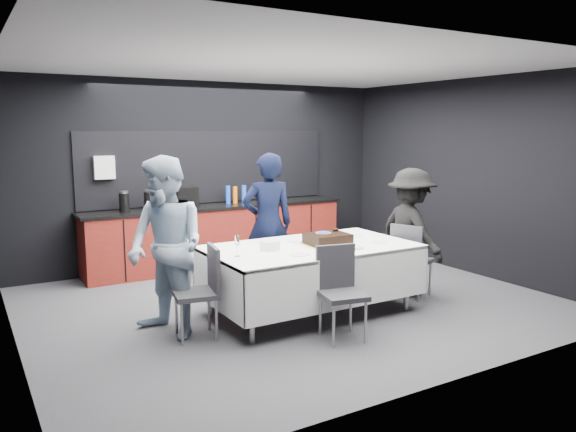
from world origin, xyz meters
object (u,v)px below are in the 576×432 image
at_px(party_table, 311,258).
at_px(chair_near, 339,285).
at_px(chair_right, 410,255).
at_px(person_right, 411,232).
at_px(plate_stack, 270,245).
at_px(champagne_flute, 237,241).
at_px(person_center, 268,224).
at_px(cake_assembly, 328,239).
at_px(chair_left, 203,285).
at_px(person_left, 166,247).

bearing_deg(party_table, chair_near, -101.64).
bearing_deg(chair_right, person_right, 45.68).
distance_m(plate_stack, champagne_flute, 0.48).
distance_m(champagne_flute, person_center, 1.37).
relative_size(chair_near, person_right, 0.58).
bearing_deg(cake_assembly, person_center, 103.44).
distance_m(chair_right, person_right, 0.30).
xyz_separation_m(chair_right, person_center, (-1.42, 1.07, 0.36)).
height_order(chair_near, person_right, person_right).
distance_m(chair_left, person_left, 0.52).
height_order(cake_assembly, chair_left, cake_assembly).
height_order(party_table, cake_assembly, cake_assembly).
xyz_separation_m(champagne_flute, person_center, (0.91, 1.02, -0.04)).
xyz_separation_m(party_table, chair_left, (-1.34, -0.09, -0.11)).
distance_m(champagne_flute, chair_right, 2.37).
bearing_deg(party_table, chair_left, -176.18).
distance_m(cake_assembly, plate_stack, 0.70).
height_order(champagne_flute, person_center, person_center).
bearing_deg(person_left, person_right, 67.25).
distance_m(party_table, chair_near, 0.81).
bearing_deg(party_table, champagne_flute, -175.27).
relative_size(party_table, plate_stack, 10.45).
height_order(plate_stack, chair_right, chair_right).
xyz_separation_m(party_table, person_center, (-0.04, 0.94, 0.25)).
bearing_deg(chair_left, chair_right, -0.85).
relative_size(plate_stack, person_center, 0.12).
bearing_deg(person_center, chair_left, 52.50).
bearing_deg(person_center, chair_right, 157.02).
xyz_separation_m(champagne_flute, chair_near, (0.79, -0.71, -0.40)).
distance_m(party_table, chair_right, 1.39).
distance_m(party_table, champagne_flute, 1.00).
height_order(plate_stack, person_center, person_center).
bearing_deg(person_right, chair_near, 117.47).
xyz_separation_m(cake_assembly, chair_right, (1.18, -0.08, -0.31)).
relative_size(plate_stack, chair_left, 0.24).
distance_m(chair_right, person_center, 1.81).
bearing_deg(chair_left, party_table, 3.82).
height_order(plate_stack, chair_near, chair_near).
bearing_deg(party_table, person_center, 92.20).
bearing_deg(champagne_flute, party_table, 4.73).
xyz_separation_m(party_table, plate_stack, (-0.50, 0.04, 0.19)).
relative_size(plate_stack, person_right, 0.14).
bearing_deg(champagne_flute, person_right, 1.32).
distance_m(cake_assembly, chair_near, 0.88).
relative_size(chair_right, chair_near, 1.00).
height_order(cake_assembly, chair_right, cake_assembly).
xyz_separation_m(cake_assembly, plate_stack, (-0.70, 0.09, -0.01)).
bearing_deg(party_table, plate_stack, 175.01).
relative_size(chair_near, person_center, 0.52).
bearing_deg(chair_near, plate_stack, 112.19).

